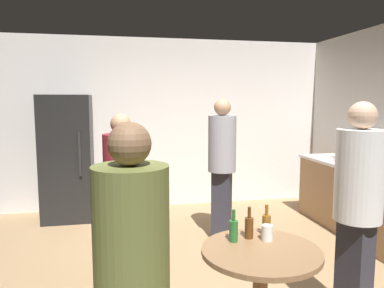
{
  "coord_description": "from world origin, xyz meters",
  "views": [
    {
      "loc": [
        -0.75,
        -3.27,
        1.72
      ],
      "look_at": [
        0.01,
        0.5,
        1.26
      ],
      "focal_mm": 34.21,
      "sensor_mm": 36.0,
      "label": 1
    }
  ],
  "objects_px": {
    "person_in_gray_shirt": "(222,158)",
    "person_in_maroon_shirt": "(122,185)",
    "kettle": "(343,156)",
    "plastic_cup_white": "(267,233)",
    "refrigerator": "(67,158)",
    "person_in_white_shirt": "(358,199)",
    "person_in_olive_shirt": "(132,273)",
    "wine_bottle_on_counter": "(338,150)",
    "beer_bottle_amber": "(266,224)",
    "foreground_table": "(261,264)",
    "beer_bottle_green": "(234,230)",
    "beer_bottle_brown": "(249,227)"
  },
  "relations": [
    {
      "from": "refrigerator",
      "to": "foreground_table",
      "type": "bearing_deg",
      "value": -63.19
    },
    {
      "from": "beer_bottle_green",
      "to": "person_in_olive_shirt",
      "type": "height_order",
      "value": "person_in_olive_shirt"
    },
    {
      "from": "plastic_cup_white",
      "to": "person_in_white_shirt",
      "type": "distance_m",
      "value": 0.73
    },
    {
      "from": "person_in_gray_shirt",
      "to": "person_in_white_shirt",
      "type": "bearing_deg",
      "value": 46.35
    },
    {
      "from": "refrigerator",
      "to": "plastic_cup_white",
      "type": "height_order",
      "value": "refrigerator"
    },
    {
      "from": "beer_bottle_green",
      "to": "person_in_white_shirt",
      "type": "height_order",
      "value": "person_in_white_shirt"
    },
    {
      "from": "refrigerator",
      "to": "wine_bottle_on_counter",
      "type": "relative_size",
      "value": 5.81
    },
    {
      "from": "beer_bottle_amber",
      "to": "plastic_cup_white",
      "type": "relative_size",
      "value": 2.09
    },
    {
      "from": "person_in_white_shirt",
      "to": "plastic_cup_white",
      "type": "bearing_deg",
      "value": -20.87
    },
    {
      "from": "beer_bottle_amber",
      "to": "person_in_gray_shirt",
      "type": "height_order",
      "value": "person_in_gray_shirt"
    },
    {
      "from": "beer_bottle_amber",
      "to": "person_in_olive_shirt",
      "type": "relative_size",
      "value": 0.14
    },
    {
      "from": "beer_bottle_amber",
      "to": "person_in_white_shirt",
      "type": "bearing_deg",
      "value": -10.03
    },
    {
      "from": "beer_bottle_amber",
      "to": "person_in_gray_shirt",
      "type": "relative_size",
      "value": 0.13
    },
    {
      "from": "refrigerator",
      "to": "plastic_cup_white",
      "type": "distance_m",
      "value": 3.59
    },
    {
      "from": "beer_bottle_amber",
      "to": "beer_bottle_brown",
      "type": "bearing_deg",
      "value": -168.25
    },
    {
      "from": "person_in_olive_shirt",
      "to": "wine_bottle_on_counter",
      "type": "bearing_deg",
      "value": -19.35
    },
    {
      "from": "refrigerator",
      "to": "person_in_maroon_shirt",
      "type": "relative_size",
      "value": 1.12
    },
    {
      "from": "plastic_cup_white",
      "to": "refrigerator",
      "type": "bearing_deg",
      "value": 119.21
    },
    {
      "from": "beer_bottle_brown",
      "to": "foreground_table",
      "type": "bearing_deg",
      "value": -86.83
    },
    {
      "from": "person_in_gray_shirt",
      "to": "person_in_white_shirt",
      "type": "height_order",
      "value": "person_in_gray_shirt"
    },
    {
      "from": "foreground_table",
      "to": "plastic_cup_white",
      "type": "xyz_separation_m",
      "value": [
        0.1,
        0.14,
        0.16
      ]
    },
    {
      "from": "wine_bottle_on_counter",
      "to": "beer_bottle_green",
      "type": "height_order",
      "value": "wine_bottle_on_counter"
    },
    {
      "from": "kettle",
      "to": "plastic_cup_white",
      "type": "bearing_deg",
      "value": -133.67
    },
    {
      "from": "person_in_white_shirt",
      "to": "person_in_olive_shirt",
      "type": "distance_m",
      "value": 1.82
    },
    {
      "from": "kettle",
      "to": "person_in_gray_shirt",
      "type": "xyz_separation_m",
      "value": [
        -1.75,
        -0.15,
        0.05
      ]
    },
    {
      "from": "person_in_gray_shirt",
      "to": "person_in_maroon_shirt",
      "type": "height_order",
      "value": "person_in_gray_shirt"
    },
    {
      "from": "person_in_gray_shirt",
      "to": "person_in_olive_shirt",
      "type": "xyz_separation_m",
      "value": [
        -1.18,
        -2.67,
        -0.07
      ]
    },
    {
      "from": "beer_bottle_brown",
      "to": "wine_bottle_on_counter",
      "type": "bearing_deg",
      "value": 46.21
    },
    {
      "from": "kettle",
      "to": "foreground_table",
      "type": "bearing_deg",
      "value": -133.25
    },
    {
      "from": "beer_bottle_green",
      "to": "plastic_cup_white",
      "type": "distance_m",
      "value": 0.24
    },
    {
      "from": "foreground_table",
      "to": "person_in_maroon_shirt",
      "type": "bearing_deg",
      "value": 126.67
    },
    {
      "from": "kettle",
      "to": "person_in_gray_shirt",
      "type": "height_order",
      "value": "person_in_gray_shirt"
    },
    {
      "from": "foreground_table",
      "to": "plastic_cup_white",
      "type": "distance_m",
      "value": 0.23
    },
    {
      "from": "wine_bottle_on_counter",
      "to": "person_in_gray_shirt",
      "type": "distance_m",
      "value": 1.9
    },
    {
      "from": "refrigerator",
      "to": "person_in_gray_shirt",
      "type": "xyz_separation_m",
      "value": [
        1.97,
        -1.22,
        0.12
      ]
    },
    {
      "from": "beer_bottle_amber",
      "to": "person_in_olive_shirt",
      "type": "height_order",
      "value": "person_in_olive_shirt"
    },
    {
      "from": "wine_bottle_on_counter",
      "to": "beer_bottle_brown",
      "type": "relative_size",
      "value": 1.35
    },
    {
      "from": "refrigerator",
      "to": "person_in_gray_shirt",
      "type": "bearing_deg",
      "value": -31.77
    },
    {
      "from": "plastic_cup_white",
      "to": "person_in_olive_shirt",
      "type": "bearing_deg",
      "value": -142.03
    },
    {
      "from": "beer_bottle_amber",
      "to": "person_in_white_shirt",
      "type": "height_order",
      "value": "person_in_white_shirt"
    },
    {
      "from": "plastic_cup_white",
      "to": "beer_bottle_brown",
      "type": "bearing_deg",
      "value": 149.31
    },
    {
      "from": "kettle",
      "to": "person_in_white_shirt",
      "type": "height_order",
      "value": "person_in_white_shirt"
    },
    {
      "from": "person_in_maroon_shirt",
      "to": "wine_bottle_on_counter",
      "type": "bearing_deg",
      "value": 71.49
    },
    {
      "from": "plastic_cup_white",
      "to": "person_in_maroon_shirt",
      "type": "bearing_deg",
      "value": 133.03
    },
    {
      "from": "refrigerator",
      "to": "beer_bottle_amber",
      "type": "xyz_separation_m",
      "value": [
        1.79,
        -3.04,
        -0.08
      ]
    },
    {
      "from": "beer_bottle_brown",
      "to": "person_in_maroon_shirt",
      "type": "relative_size",
      "value": 0.14
    },
    {
      "from": "refrigerator",
      "to": "kettle",
      "type": "xyz_separation_m",
      "value": [
        3.72,
        -1.07,
        0.07
      ]
    },
    {
      "from": "kettle",
      "to": "wine_bottle_on_counter",
      "type": "bearing_deg",
      "value": 70.4
    },
    {
      "from": "kettle",
      "to": "person_in_olive_shirt",
      "type": "xyz_separation_m",
      "value": [
        -2.94,
        -2.82,
        -0.02
      ]
    },
    {
      "from": "foreground_table",
      "to": "person_in_white_shirt",
      "type": "xyz_separation_m",
      "value": [
        0.79,
        0.12,
        0.37
      ]
    }
  ]
}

